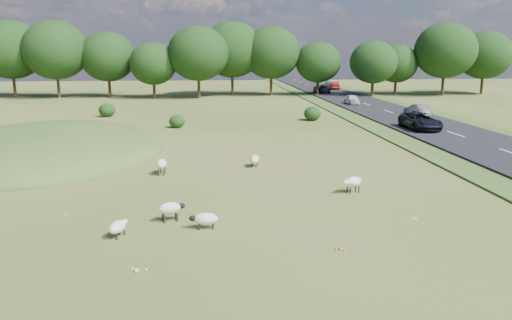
{
  "coord_description": "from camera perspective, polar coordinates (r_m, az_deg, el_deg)",
  "views": [
    {
      "loc": [
        -0.61,
        -23.61,
        7.09
      ],
      "look_at": [
        2.0,
        4.0,
        1.0
      ],
      "focal_mm": 35.0,
      "sensor_mm": 36.0,
      "label": 1
    }
  ],
  "objects": [
    {
      "name": "car_1",
      "position": [
        84.1,
        7.55,
        8.05
      ],
      "size": [
        2.13,
        4.61,
        1.28
      ],
      "primitive_type": "imported",
      "color": "black",
      "rests_on": "road"
    },
    {
      "name": "ground",
      "position": [
        44.18,
        -4.55,
        3.11
      ],
      "size": [
        160.0,
        160.0,
        0.0
      ],
      "primitive_type": "plane",
      "color": "#3C551A",
      "rests_on": "ground"
    },
    {
      "name": "road",
      "position": [
        57.85,
        15.58,
        5.02
      ],
      "size": [
        8.0,
        150.0,
        0.25
      ],
      "primitive_type": "cube",
      "color": "black",
      "rests_on": "ground"
    },
    {
      "name": "sheep_2",
      "position": [
        31.07,
        -0.17,
        0.06
      ],
      "size": [
        0.78,
        1.3,
        0.72
      ],
      "rotation": [
        0.0,
        0.0,
        4.47
      ],
      "color": "beige",
      "rests_on": "ground"
    },
    {
      "name": "sheep_0",
      "position": [
        20.23,
        -15.5,
        -7.36
      ],
      "size": [
        0.82,
        1.17,
        0.65
      ],
      "rotation": [
        0.0,
        0.0,
        1.17
      ],
      "color": "beige",
      "rests_on": "ground"
    },
    {
      "name": "sheep_3",
      "position": [
        20.43,
        -5.85,
        -6.71
      ],
      "size": [
        1.17,
        0.54,
        0.68
      ],
      "rotation": [
        0.0,
        0.0,
        3.12
      ],
      "color": "beige",
      "rests_on": "ground"
    },
    {
      "name": "sheep_1",
      "position": [
        25.77,
        11.01,
        -2.45
      ],
      "size": [
        1.21,
        0.88,
        0.85
      ],
      "rotation": [
        0.0,
        0.0,
        3.59
      ],
      "color": "beige",
      "rests_on": "ground"
    },
    {
      "name": "car_7",
      "position": [
        94.55,
        8.48,
        8.55
      ],
      "size": [
        2.08,
        5.12,
        1.49
      ],
      "primitive_type": "imported",
      "rotation": [
        0.0,
        0.0,
        3.14
      ],
      "color": "silver",
      "rests_on": "road"
    },
    {
      "name": "shrubs",
      "position": [
        52.27,
        -6.47,
        5.29
      ],
      "size": [
        23.57,
        10.44,
        1.47
      ],
      "color": "black",
      "rests_on": "ground"
    },
    {
      "name": "sheep_5",
      "position": [
        21.46,
        -9.75,
        -5.45
      ],
      "size": [
        1.21,
        0.78,
        0.84
      ],
      "rotation": [
        0.0,
        0.0,
        0.32
      ],
      "color": "beige",
      "rests_on": "ground"
    },
    {
      "name": "car_2",
      "position": [
        67.0,
        10.92,
        6.82
      ],
      "size": [
        1.44,
        3.57,
        1.22
      ],
      "primitive_type": "imported",
      "color": "silver",
      "rests_on": "road"
    },
    {
      "name": "treeline",
      "position": [
        79.05,
        -5.85,
        11.94
      ],
      "size": [
        96.28,
        14.66,
        11.7
      ],
      "color": "black",
      "rests_on": "ground"
    },
    {
      "name": "sheep_4",
      "position": [
        29.54,
        -10.73,
        -0.43
      ],
      "size": [
        0.65,
        1.3,
        0.93
      ],
      "rotation": [
        0.0,
        0.0,
        1.49
      ],
      "color": "beige",
      "rests_on": "ground"
    },
    {
      "name": "car_3",
      "position": [
        57.04,
        17.97,
        5.53
      ],
      "size": [
        1.76,
        4.32,
        1.25
      ],
      "primitive_type": "imported",
      "rotation": [
        0.0,
        0.0,
        3.14
      ],
      "color": "silver",
      "rests_on": "road"
    },
    {
      "name": "mound",
      "position": [
        38.05,
        -22.71,
        0.68
      ],
      "size": [
        16.0,
        20.0,
        4.0
      ],
      "primitive_type": "ellipsoid",
      "color": "#33561E",
      "rests_on": "ground"
    },
    {
      "name": "car_4",
      "position": [
        46.78,
        18.28,
        4.25
      ],
      "size": [
        2.41,
        5.22,
        1.45
      ],
      "primitive_type": "imported",
      "color": "black",
      "rests_on": "road"
    },
    {
      "name": "car_6",
      "position": [
        92.27,
        8.83,
        8.39
      ],
      "size": [
        1.37,
        3.93,
        1.29
      ],
      "primitive_type": "imported",
      "rotation": [
        0.0,
        0.0,
        3.14
      ],
      "color": "maroon",
      "rests_on": "road"
    }
  ]
}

